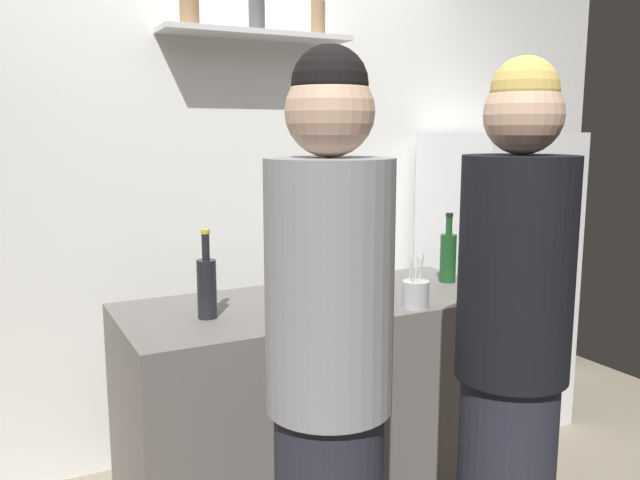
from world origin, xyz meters
TOP-DOWN VIEW (x-y plane):
  - back_wall_assembly at (0.00, 1.25)m, footprint 4.80×0.32m
  - refrigerator at (1.40, 0.85)m, footprint 0.65×0.64m
  - counter at (0.14, 0.50)m, footprint 1.61×0.70m
  - baking_pan at (0.16, 0.39)m, footprint 0.34×0.24m
  - utensil_holder at (0.42, 0.22)m, footprint 0.11×0.11m
  - wine_bottle_green_glass at (0.81, 0.53)m, footprint 0.07×0.07m
  - wine_bottle_dark_glass at (-0.35, 0.46)m, footprint 0.07×0.07m
  - water_bottle_plastic at (0.42, 0.53)m, footprint 0.08×0.08m
  - person_grey_hoodie at (-0.27, -0.34)m, footprint 0.34×0.34m
  - person_blonde at (0.33, -0.39)m, footprint 0.34×0.34m

SIDE VIEW (x-z plane):
  - counter at x=0.14m, z-range 0.00..0.90m
  - refrigerator at x=1.40m, z-range 0.00..1.58m
  - person_blonde at x=0.33m, z-range 0.00..1.80m
  - person_grey_hoodie at x=-0.27m, z-range 0.00..1.80m
  - baking_pan at x=0.16m, z-range 0.90..0.95m
  - utensil_holder at x=0.42m, z-range 0.85..1.07m
  - water_bottle_plastic at x=0.42m, z-range 0.89..1.12m
  - wine_bottle_green_glass at x=0.81m, z-range 0.86..1.18m
  - wine_bottle_dark_glass at x=-0.35m, z-range 0.86..1.19m
  - back_wall_assembly at x=0.00m, z-range 0.00..2.60m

